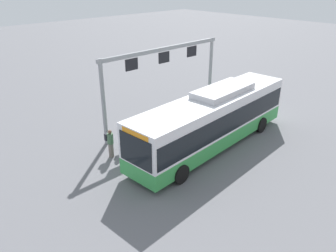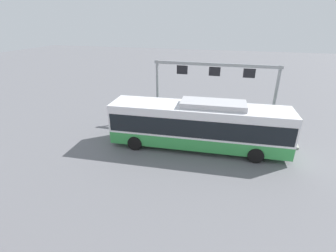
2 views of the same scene
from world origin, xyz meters
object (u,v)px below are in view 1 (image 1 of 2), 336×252
at_px(person_waiting_near, 123,136).
at_px(bus_main, 213,118).
at_px(trash_bin, 225,100).
at_px(person_boarding, 110,143).

bearing_deg(person_waiting_near, bus_main, 70.50).
xyz_separation_m(person_waiting_near, trash_bin, (-9.74, -0.08, -0.28)).
relative_size(person_waiting_near, trash_bin, 1.86).
bearing_deg(bus_main, person_boarding, -34.26).
xyz_separation_m(bus_main, person_waiting_near, (4.06, -3.27, -0.92)).
bearing_deg(trash_bin, person_waiting_near, 0.50).
distance_m(person_waiting_near, trash_bin, 9.74).
height_order(person_boarding, trash_bin, person_boarding).
distance_m(bus_main, person_boarding, 6.03).
xyz_separation_m(person_boarding, trash_bin, (-10.79, -0.29, -0.28)).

